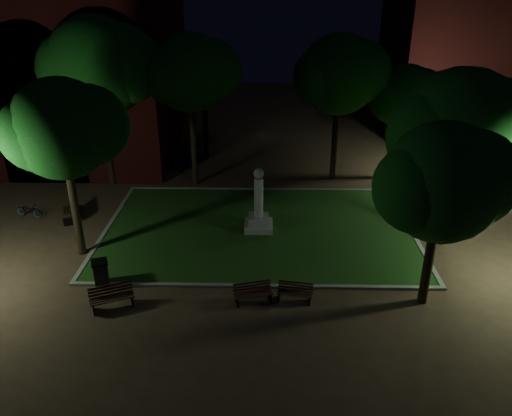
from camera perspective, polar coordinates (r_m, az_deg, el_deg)
The scene contains 23 objects.
ground at distance 23.31m, azimuth 0.22°, elevation -4.78°, with size 80.00×80.00×0.00m, color #4A3424.
lawn at distance 25.04m, azimuth 0.30°, elevation -2.43°, with size 15.00×10.00×0.08m, color #1E4414.
lawn_kerb at distance 25.03m, azimuth 0.30°, elevation -2.39°, with size 15.40×10.40×0.12m.
monument at distance 24.64m, azimuth 0.30°, elevation -0.53°, with size 1.40×1.40×3.20m.
building_main at distance 37.91m, azimuth -25.18°, elevation 16.41°, with size 20.00×12.00×15.00m.
building_far at distance 44.28m, azimuth 25.70°, elevation 15.43°, with size 16.00×10.00×12.00m, color #491110.
tree_west at distance 22.16m, azimuth -21.10°, elevation 8.39°, with size 5.21×4.25×8.00m.
tree_north_wl at distance 29.03m, azimuth -7.37°, elevation 15.03°, with size 5.42×4.42×8.87m.
tree_north_er at distance 30.08m, azimuth 9.68°, elevation 14.81°, with size 5.71×4.66×8.77m.
tree_ne at distance 31.41m, azimuth 16.84°, elevation 12.07°, with size 4.64×3.79×7.01m.
tree_east at distance 23.50m, azimuth 22.57°, elevation 7.91°, with size 6.88×5.61×8.23m.
tree_se at distance 18.63m, azimuth 20.77°, elevation 2.73°, with size 5.29×4.32×7.19m.
tree_nw at distance 30.01m, azimuth -17.47°, elevation 15.15°, with size 6.86×5.60×9.81m.
tree_far_north at distance 34.14m, azimuth -5.88°, elevation 14.59°, with size 4.82×3.94×7.47m.
lamppost_nw at distance 34.16m, azimuth -17.23°, elevation 9.60°, with size 1.18×0.28×4.50m.
lamppost_ne at distance 32.83m, azimuth 20.77°, elevation 8.30°, with size 1.18×0.28×4.32m.
bench_near_left at distance 19.64m, azimuth -0.35°, elevation -9.75°, with size 1.56×0.87×0.81m.
bench_near_right at distance 19.80m, azimuth 4.48°, elevation -9.61°, with size 1.43×0.70×0.75m.
bench_west_near at distance 20.11m, azimuth -16.15°, elevation -9.81°, with size 1.73×1.18×0.90m.
bench_left_side at distance 27.71m, azimuth -20.54°, elevation -0.40°, with size 1.17×1.77×0.92m.
bench_right_side at distance 27.65m, azimuth 17.32°, elevation -0.15°, with size 0.76×1.44×0.75m.
trash_bin at distance 21.52m, azimuth -17.32°, elevation -7.07°, with size 0.83×0.83×1.10m.
bicycle at distance 28.83m, azimuth -24.51°, elevation -0.21°, with size 0.52×1.50×0.79m, color black.
Camera 1 is at (0.35, -20.23, 11.57)m, focal length 35.00 mm.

